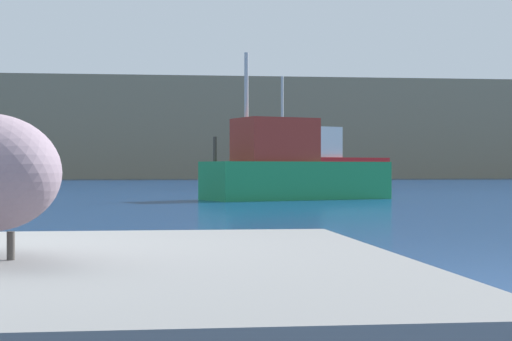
{
  "coord_description": "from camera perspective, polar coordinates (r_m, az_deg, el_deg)",
  "views": [
    {
      "loc": [
        1.44,
        -4.19,
        0.94
      ],
      "look_at": [
        4.31,
        18.97,
        0.86
      ],
      "focal_mm": 62.96,
      "sensor_mm": 36.0,
      "label": 1
    }
  ],
  "objects": [
    {
      "name": "hillside_backdrop",
      "position": [
        81.07,
        -8.1,
        2.48
      ],
      "size": [
        140.0,
        17.96,
        8.35
      ],
      "primitive_type": "cube",
      "color": "#7F755B",
      "rests_on": "ground"
    },
    {
      "name": "fishing_boat_red",
      "position": [
        42.68,
        4.0,
        0.26
      ],
      "size": [
        7.21,
        4.66,
        5.16
      ],
      "rotation": [
        0.0,
        0.0,
        3.57
      ],
      "color": "red",
      "rests_on": "ground"
    },
    {
      "name": "fishing_boat_green",
      "position": [
        26.41,
        2.2,
        0.08
      ],
      "size": [
        5.82,
        3.64,
        4.24
      ],
      "rotation": [
        0.0,
        0.0,
        3.49
      ],
      "color": "#1E8C4C",
      "rests_on": "ground"
    }
  ]
}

